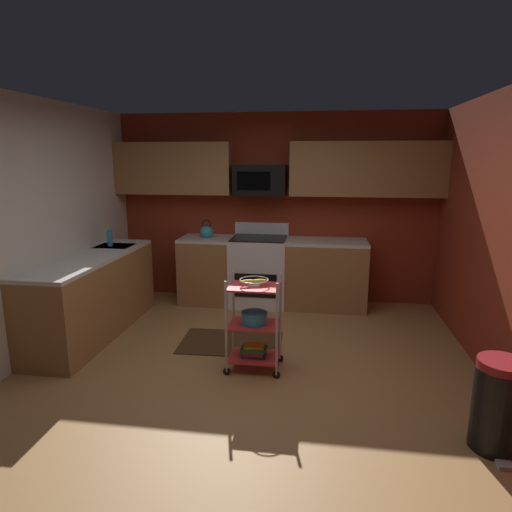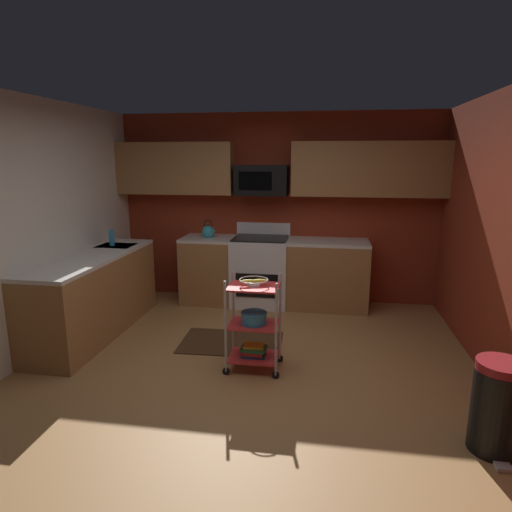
# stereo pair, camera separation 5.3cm
# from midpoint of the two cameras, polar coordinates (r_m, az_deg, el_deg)

# --- Properties ---
(floor) EXTENTS (4.40, 4.80, 0.04)m
(floor) POSITION_cam_midpoint_polar(r_m,az_deg,el_deg) (4.31, -0.97, -15.32)
(floor) COLOR #A87542
(floor) RESTS_ON ground
(wall_back) EXTENTS (4.52, 0.06, 2.60)m
(wall_back) POSITION_cam_midpoint_polar(r_m,az_deg,el_deg) (6.26, 2.93, 6.15)
(wall_back) COLOR maroon
(wall_back) RESTS_ON ground
(wall_left) EXTENTS (0.06, 4.80, 2.60)m
(wall_left) POSITION_cam_midpoint_polar(r_m,az_deg,el_deg) (4.80, -28.29, 2.71)
(wall_left) COLOR silver
(wall_left) RESTS_ON ground
(counter_run) EXTENTS (3.47, 2.70, 0.92)m
(counter_run) POSITION_cam_midpoint_polar(r_m,az_deg,el_deg) (5.67, -7.02, -3.21)
(counter_run) COLOR #9E6B3D
(counter_run) RESTS_ON ground
(oven_range) EXTENTS (0.76, 0.65, 1.10)m
(oven_range) POSITION_cam_midpoint_polar(r_m,az_deg,el_deg) (6.11, 0.82, -1.84)
(oven_range) COLOR white
(oven_range) RESTS_ON ground
(upper_cabinets) EXTENTS (4.40, 0.33, 0.70)m
(upper_cabinets) POSITION_cam_midpoint_polar(r_m,az_deg,el_deg) (6.02, 3.17, 11.14)
(upper_cabinets) COLOR #9E6B3D
(microwave) EXTENTS (0.70, 0.39, 0.40)m
(microwave) POSITION_cam_midpoint_polar(r_m,az_deg,el_deg) (6.03, 1.00, 9.73)
(microwave) COLOR black
(rolling_cart) EXTENTS (0.54, 0.37, 0.91)m
(rolling_cart) POSITION_cam_midpoint_polar(r_m,az_deg,el_deg) (4.25, 0.06, -8.79)
(rolling_cart) COLOR silver
(rolling_cart) RESTS_ON ground
(fruit_bowl) EXTENTS (0.27, 0.27, 0.07)m
(fruit_bowl) POSITION_cam_midpoint_polar(r_m,az_deg,el_deg) (4.11, 0.06, -3.25)
(fruit_bowl) COLOR silver
(fruit_bowl) RESTS_ON rolling_cart
(mixing_bowl_large) EXTENTS (0.25, 0.25, 0.11)m
(mixing_bowl_large) POSITION_cam_midpoint_polar(r_m,az_deg,el_deg) (4.22, 0.09, -7.93)
(mixing_bowl_large) COLOR #338CBF
(mixing_bowl_large) RESTS_ON rolling_cart
(book_stack) EXTENTS (0.25, 0.20, 0.12)m
(book_stack) POSITION_cam_midpoint_polar(r_m,az_deg,el_deg) (4.35, 0.06, -12.05)
(book_stack) COLOR #1E4C8C
(book_stack) RESTS_ON rolling_cart
(kettle) EXTENTS (0.21, 0.18, 0.26)m
(kettle) POSITION_cam_midpoint_polar(r_m,az_deg,el_deg) (6.15, -5.91, 3.12)
(kettle) COLOR teal
(kettle) RESTS_ON counter_run
(dish_soap_bottle) EXTENTS (0.06, 0.06, 0.20)m
(dish_soap_bottle) POSITION_cam_midpoint_polar(r_m,az_deg,el_deg) (5.80, -17.85, 2.25)
(dish_soap_bottle) COLOR #2D8CBF
(dish_soap_bottle) RESTS_ON counter_run
(trash_can) EXTENTS (0.34, 0.42, 0.66)m
(trash_can) POSITION_cam_midpoint_polar(r_m,az_deg,el_deg) (3.61, 29.01, -16.64)
(trash_can) COLOR black
(trash_can) RESTS_ON ground
(floor_rug) EXTENTS (1.12, 0.74, 0.01)m
(floor_rug) POSITION_cam_midpoint_polar(r_m,az_deg,el_deg) (4.98, -2.88, -11.04)
(floor_rug) COLOR #472D19
(floor_rug) RESTS_ON ground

